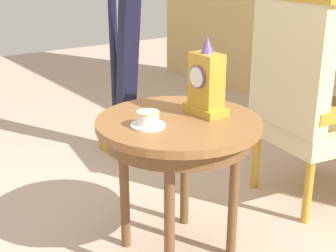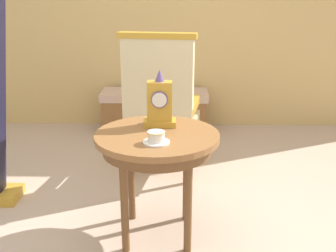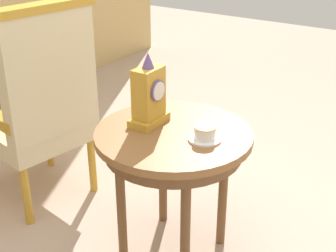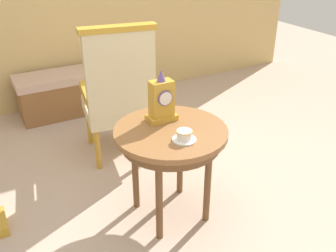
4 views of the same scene
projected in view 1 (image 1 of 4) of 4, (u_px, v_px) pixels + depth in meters
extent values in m
plane|color=#BCA38E|center=(161.00, 242.00, 2.26)|extent=(10.00, 10.00, 0.00)
cylinder|color=brown|center=(179.00, 123.00, 1.99)|extent=(0.71, 0.71, 0.03)
cylinder|color=brown|center=(178.00, 134.00, 2.00)|extent=(0.62, 0.62, 0.07)
cylinder|color=brown|center=(234.00, 195.00, 2.06)|extent=(0.04, 0.04, 0.61)
cylinder|color=brown|center=(185.00, 168.00, 2.33)|extent=(0.04, 0.04, 0.61)
cylinder|color=brown|center=(124.00, 187.00, 2.13)|extent=(0.04, 0.04, 0.61)
cylinder|color=brown|center=(169.00, 220.00, 1.87)|extent=(0.04, 0.04, 0.61)
cylinder|color=white|center=(148.00, 125.00, 1.89)|extent=(0.14, 0.14, 0.01)
cylinder|color=white|center=(148.00, 118.00, 1.88)|extent=(0.09, 0.09, 0.05)
torus|color=gold|center=(148.00, 112.00, 1.87)|extent=(0.10, 0.10, 0.00)
cube|color=gold|center=(206.00, 110.00, 2.04)|extent=(0.19, 0.11, 0.04)
cube|color=gold|center=(206.00, 80.00, 2.00)|extent=(0.14, 0.09, 0.23)
cylinder|color=#664C8C|center=(197.00, 77.00, 1.96)|extent=(0.10, 0.01, 0.10)
cylinder|color=white|center=(196.00, 77.00, 1.96)|extent=(0.08, 0.00, 0.08)
cone|color=#664C8C|center=(207.00, 45.00, 1.95)|extent=(0.06, 0.06, 0.07)
cube|color=beige|center=(315.00, 129.00, 2.57)|extent=(0.60, 0.60, 0.11)
cube|color=beige|center=(290.00, 66.00, 2.35)|extent=(0.53, 0.18, 0.64)
cube|color=gold|center=(290.00, 90.00, 2.71)|extent=(0.15, 0.47, 0.06)
cylinder|color=gold|center=(313.00, 147.00, 2.93)|extent=(0.04, 0.04, 0.35)
cylinder|color=gold|center=(308.00, 192.00, 2.37)|extent=(0.04, 0.04, 0.35)
cylinder|color=gold|center=(256.00, 160.00, 2.74)|extent=(0.04, 0.04, 0.35)
cube|color=gold|center=(125.00, 147.00, 3.30)|extent=(0.32, 0.24, 0.07)
cylinder|color=#191933|center=(112.00, 16.00, 3.08)|extent=(0.06, 0.06, 1.72)
cube|color=black|center=(129.00, 31.00, 2.95)|extent=(0.28, 0.11, 1.58)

